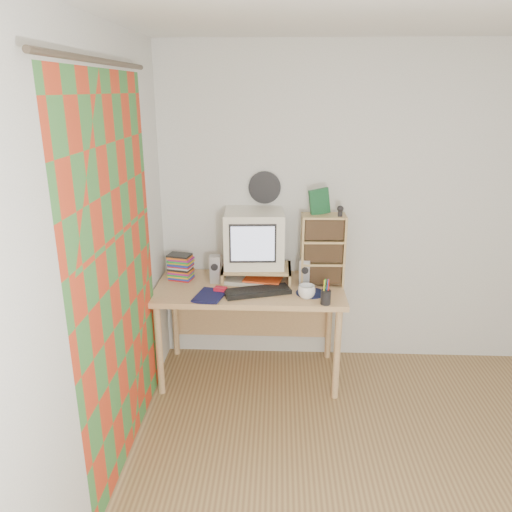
# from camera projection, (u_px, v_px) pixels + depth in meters

# --- Properties ---
(back_wall) EXTENTS (3.50, 0.00, 3.50)m
(back_wall) POSITION_uv_depth(u_px,v_px,m) (384.00, 211.00, 3.88)
(back_wall) COLOR silver
(back_wall) RESTS_ON floor
(left_wall) EXTENTS (0.00, 3.50, 3.50)m
(left_wall) POSITION_uv_depth(u_px,v_px,m) (76.00, 295.00, 2.30)
(left_wall) COLOR silver
(left_wall) RESTS_ON floor
(curtain) EXTENTS (0.00, 2.20, 2.20)m
(curtain) POSITION_uv_depth(u_px,v_px,m) (119.00, 278.00, 2.78)
(curtain) COLOR red
(curtain) RESTS_ON left_wall
(wall_disc) EXTENTS (0.25, 0.02, 0.25)m
(wall_disc) POSITION_uv_depth(u_px,v_px,m) (265.00, 188.00, 3.84)
(wall_disc) COLOR black
(wall_disc) RESTS_ON back_wall
(desk) EXTENTS (1.40, 0.70, 0.75)m
(desk) POSITION_uv_depth(u_px,v_px,m) (250.00, 299.00, 3.84)
(desk) COLOR tan
(desk) RESTS_ON floor
(monitor_riser) EXTENTS (0.52, 0.30, 0.12)m
(monitor_riser) POSITION_uv_depth(u_px,v_px,m) (257.00, 270.00, 3.80)
(monitor_riser) COLOR tan
(monitor_riser) RESTS_ON desk
(crt_monitor) EXTENTS (0.46, 0.46, 0.42)m
(crt_monitor) POSITION_uv_depth(u_px,v_px,m) (254.00, 239.00, 3.77)
(crt_monitor) COLOR silver
(crt_monitor) RESTS_ON monitor_riser
(speaker_left) EXTENTS (0.08, 0.08, 0.21)m
(speaker_left) POSITION_uv_depth(u_px,v_px,m) (215.00, 269.00, 3.78)
(speaker_left) COLOR #B1B0B5
(speaker_left) RESTS_ON desk
(speaker_right) EXTENTS (0.08, 0.08, 0.21)m
(speaker_right) POSITION_uv_depth(u_px,v_px,m) (305.00, 272.00, 3.71)
(speaker_right) COLOR #B1B0B5
(speaker_right) RESTS_ON desk
(keyboard) EXTENTS (0.50, 0.30, 0.03)m
(keyboard) POSITION_uv_depth(u_px,v_px,m) (257.00, 292.00, 3.59)
(keyboard) COLOR black
(keyboard) RESTS_ON desk
(dvd_stack) EXTENTS (0.19, 0.16, 0.24)m
(dvd_stack) POSITION_uv_depth(u_px,v_px,m) (181.00, 264.00, 3.83)
(dvd_stack) COLOR brown
(dvd_stack) RESTS_ON desk
(cd_rack) EXTENTS (0.33, 0.18, 0.53)m
(cd_rack) POSITION_uv_depth(u_px,v_px,m) (322.00, 250.00, 3.70)
(cd_rack) COLOR tan
(cd_rack) RESTS_ON desk
(mug) EXTENTS (0.14, 0.14, 0.10)m
(mug) POSITION_uv_depth(u_px,v_px,m) (307.00, 292.00, 3.50)
(mug) COLOR white
(mug) RESTS_ON desk
(diary) EXTENTS (0.26, 0.22, 0.05)m
(diary) POSITION_uv_depth(u_px,v_px,m) (197.00, 293.00, 3.55)
(diary) COLOR #10113A
(diary) RESTS_ON desk
(mousepad) EXTENTS (0.22, 0.22, 0.00)m
(mousepad) POSITION_uv_depth(u_px,v_px,m) (311.00, 293.00, 3.60)
(mousepad) COLOR black
(mousepad) RESTS_ON desk
(pen_cup) EXTENTS (0.08, 0.08, 0.14)m
(pen_cup) POSITION_uv_depth(u_px,v_px,m) (326.00, 295.00, 3.40)
(pen_cup) COLOR black
(pen_cup) RESTS_ON desk
(papers) EXTENTS (0.36, 0.29, 0.04)m
(papers) POSITION_uv_depth(u_px,v_px,m) (253.00, 279.00, 3.81)
(papers) COLOR beige
(papers) RESTS_ON desk
(red_box) EXTENTS (0.10, 0.07, 0.04)m
(red_box) POSITION_uv_depth(u_px,v_px,m) (220.00, 290.00, 3.60)
(red_box) COLOR #B8132A
(red_box) RESTS_ON desk
(game_box) EXTENTS (0.15, 0.07, 0.19)m
(game_box) POSITION_uv_depth(u_px,v_px,m) (319.00, 202.00, 3.61)
(game_box) COLOR #164E29
(game_box) RESTS_ON cd_rack
(webcam) EXTENTS (0.05, 0.05, 0.08)m
(webcam) POSITION_uv_depth(u_px,v_px,m) (340.00, 211.00, 3.56)
(webcam) COLOR black
(webcam) RESTS_ON cd_rack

